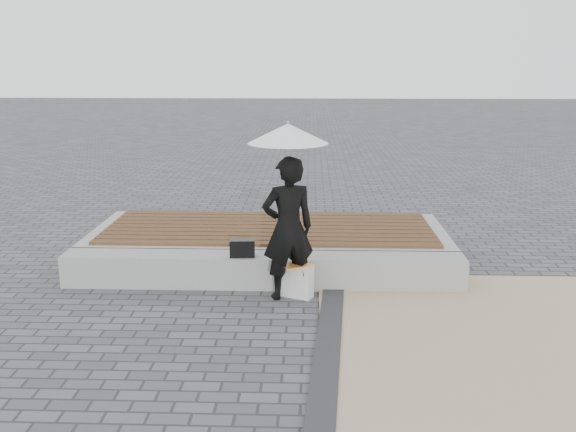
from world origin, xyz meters
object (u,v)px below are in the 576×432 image
object	(u,v)px
seating_ledge	(263,270)
woman	(288,228)
handbag	(242,249)
parasol	(288,134)
canvas_tote	(296,280)

from	to	relation	value
seating_ledge	woman	xyz separation A→B (m)	(0.33, -0.41, 0.65)
handbag	woman	bearing A→B (deg)	-32.25
woman	parasol	bearing A→B (deg)	-19.12
woman	canvas_tote	world-z (taller)	woman
seating_ledge	canvas_tote	distance (m)	0.58
seating_ledge	handbag	distance (m)	0.41
seating_ledge	canvas_tote	bearing A→B (deg)	-41.71
seating_ledge	woman	size ratio (longest dim) A/B	2.94
canvas_tote	seating_ledge	bearing A→B (deg)	161.95
seating_ledge	parasol	size ratio (longest dim) A/B	4.29
parasol	handbag	size ratio (longest dim) A/B	3.82
parasol	canvas_tote	size ratio (longest dim) A/B	2.84
seating_ledge	woman	bearing A→B (deg)	-51.24
seating_ledge	parasol	world-z (taller)	parasol
seating_ledge	parasol	bearing A→B (deg)	-51.24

